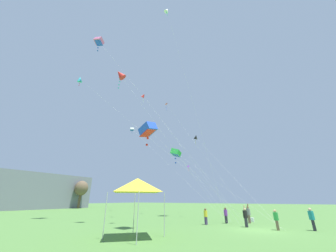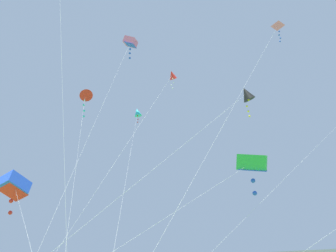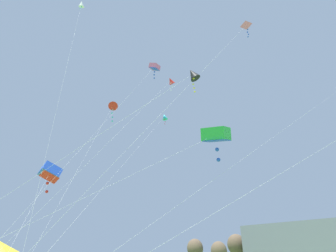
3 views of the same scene
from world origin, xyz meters
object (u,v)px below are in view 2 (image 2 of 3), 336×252
at_px(kite_red_diamond_3, 86,93).
at_px(kite_green_box_7, 252,163).
at_px(kite_black_diamond_5, 246,94).
at_px(kite_red_diamond_1, 172,76).
at_px(kite_blue_box_10, 14,186).
at_px(kite_pink_delta_8, 277,29).
at_px(kite_cyan_diamond_0, 137,112).
at_px(kite_pink_box_6, 130,42).

distance_m(kite_red_diamond_3, kite_green_box_7, 14.79).
bearing_deg(kite_red_diamond_3, kite_black_diamond_5, -17.45).
height_order(kite_red_diamond_1, kite_blue_box_10, kite_red_diamond_1).
bearing_deg(kite_red_diamond_3, kite_pink_delta_8, 8.64).
height_order(kite_green_box_7, kite_pink_delta_8, kite_pink_delta_8).
distance_m(kite_cyan_diamond_0, kite_pink_delta_8, 16.14).
height_order(kite_cyan_diamond_0, kite_red_diamond_1, kite_cyan_diamond_0).
distance_m(kite_cyan_diamond_0, kite_green_box_7, 18.86).
height_order(kite_red_diamond_3, kite_green_box_7, kite_red_diamond_3).
bearing_deg(kite_green_box_7, kite_red_diamond_3, 176.22).
bearing_deg(kite_red_diamond_3, kite_cyan_diamond_0, 92.63).
height_order(kite_red_diamond_1, kite_black_diamond_5, kite_red_diamond_1).
bearing_deg(kite_black_diamond_5, kite_green_box_7, 103.22).
xyz_separation_m(kite_red_diamond_1, kite_blue_box_10, (-6.82, -6.71, -9.29)).
height_order(kite_cyan_diamond_0, kite_blue_box_10, kite_cyan_diamond_0).
xyz_separation_m(kite_red_diamond_3, kite_pink_delta_8, (14.46, 2.20, 2.66)).
relative_size(kite_red_diamond_1, kite_pink_box_6, 0.69).
relative_size(kite_red_diamond_1, kite_pink_delta_8, 0.90).
xyz_separation_m(kite_cyan_diamond_0, kite_black_diamond_5, (13.69, -12.69, -7.76)).
relative_size(kite_cyan_diamond_0, kite_red_diamond_3, 1.12).
height_order(kite_black_diamond_5, kite_blue_box_10, kite_black_diamond_5).
relative_size(kite_red_diamond_1, kite_blue_box_10, 1.64).
height_order(kite_black_diamond_5, kite_pink_delta_8, kite_pink_delta_8).
bearing_deg(kite_black_diamond_5, kite_red_diamond_3, 162.55).
bearing_deg(kite_pink_delta_8, kite_black_diamond_5, -100.30).
bearing_deg(kite_blue_box_10, kite_black_diamond_5, 3.79).
bearing_deg(kite_blue_box_10, kite_red_diamond_1, 44.51).
bearing_deg(kite_pink_delta_8, kite_red_diamond_1, -175.90).
bearing_deg(kite_pink_delta_8, kite_cyan_diamond_0, 156.96).
height_order(kite_red_diamond_3, kite_blue_box_10, kite_red_diamond_3).
bearing_deg(kite_black_diamond_5, kite_pink_delta_8, 79.70).
bearing_deg(kite_pink_delta_8, kite_red_diamond_3, -171.36).
bearing_deg(kite_red_diamond_1, kite_blue_box_10, -135.49).
bearing_deg(kite_cyan_diamond_0, kite_black_diamond_5, -42.84).
relative_size(kite_red_diamond_3, kite_pink_box_6, 0.68).
bearing_deg(kite_blue_box_10, kite_red_diamond_3, 87.96).
height_order(kite_red_diamond_1, kite_pink_box_6, kite_pink_box_6).
bearing_deg(kite_pink_box_6, kite_green_box_7, -28.52).
bearing_deg(kite_cyan_diamond_0, kite_red_diamond_1, -44.35).
height_order(kite_red_diamond_3, kite_pink_box_6, kite_pink_box_6).
xyz_separation_m(kite_pink_delta_8, kite_blue_box_10, (-14.64, -7.27, -11.26)).
bearing_deg(kite_pink_delta_8, kite_blue_box_10, -153.59).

